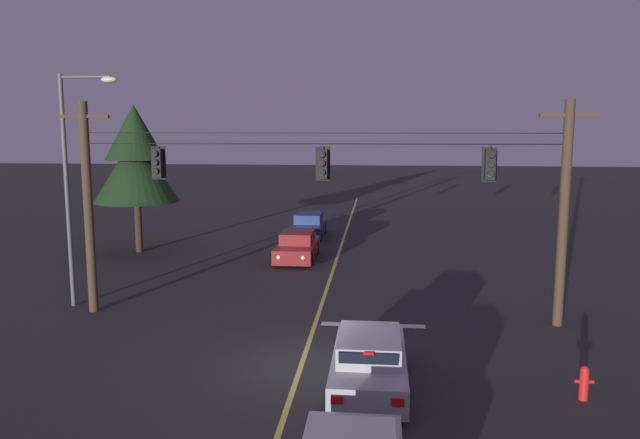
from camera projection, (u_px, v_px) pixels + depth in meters
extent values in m
plane|color=#28282B|center=(302.00, 364.00, 16.75)|extent=(180.00, 180.00, 0.00)
cube|color=#D1C64C|center=(331.00, 276.00, 26.77)|extent=(0.14, 60.00, 0.01)
cube|color=silver|center=(373.00, 325.00, 20.09)|extent=(3.40, 0.36, 0.01)
cylinder|color=#423021|center=(88.00, 209.00, 21.08)|extent=(0.32, 0.32, 7.28)
cube|color=#423021|center=(83.00, 116.00, 20.62)|extent=(1.80, 0.12, 0.12)
cylinder|color=slate|center=(84.00, 127.00, 20.67)|extent=(0.12, 0.12, 0.18)
cylinder|color=#423021|center=(564.00, 215.00, 19.56)|extent=(0.32, 0.32, 7.28)
cube|color=#423021|center=(570.00, 115.00, 19.09)|extent=(1.80, 0.12, 0.12)
cylinder|color=slate|center=(569.00, 127.00, 19.15)|extent=(0.12, 0.12, 0.18)
cylinder|color=black|center=(317.00, 144.00, 19.99)|extent=(15.82, 0.03, 0.03)
cylinder|color=black|center=(317.00, 133.00, 19.94)|extent=(15.82, 0.02, 0.02)
cylinder|color=black|center=(157.00, 146.00, 20.52)|extent=(0.04, 0.04, 0.18)
cube|color=black|center=(157.00, 163.00, 20.61)|extent=(0.32, 0.26, 0.96)
cube|color=black|center=(159.00, 163.00, 20.75)|extent=(0.48, 0.03, 1.12)
sphere|color=#380A0A|center=(155.00, 155.00, 20.41)|extent=(0.17, 0.17, 0.17)
cylinder|color=black|center=(155.00, 154.00, 20.36)|extent=(0.20, 0.10, 0.20)
sphere|color=#3D280A|center=(156.00, 163.00, 20.45)|extent=(0.17, 0.17, 0.17)
cylinder|color=black|center=(155.00, 162.00, 20.40)|extent=(0.20, 0.10, 0.20)
sphere|color=#1ED83F|center=(156.00, 172.00, 20.49)|extent=(0.17, 0.17, 0.17)
cylinder|color=black|center=(155.00, 171.00, 20.45)|extent=(0.20, 0.10, 0.20)
cylinder|color=black|center=(323.00, 147.00, 19.98)|extent=(0.04, 0.04, 0.18)
cube|color=black|center=(323.00, 164.00, 20.07)|extent=(0.32, 0.26, 0.96)
cube|color=black|center=(323.00, 164.00, 20.21)|extent=(0.48, 0.03, 1.12)
sphere|color=#380A0A|center=(322.00, 156.00, 19.87)|extent=(0.17, 0.17, 0.17)
cylinder|color=black|center=(322.00, 154.00, 19.82)|extent=(0.20, 0.10, 0.20)
sphere|color=#3D280A|center=(322.00, 164.00, 19.91)|extent=(0.17, 0.17, 0.17)
cylinder|color=black|center=(322.00, 163.00, 19.87)|extent=(0.20, 0.10, 0.20)
sphere|color=#1ED83F|center=(322.00, 173.00, 19.95)|extent=(0.17, 0.17, 0.17)
cylinder|color=black|center=(322.00, 172.00, 19.91)|extent=(0.20, 0.10, 0.20)
cylinder|color=black|center=(491.00, 147.00, 19.47)|extent=(0.04, 0.04, 0.18)
cube|color=black|center=(490.00, 165.00, 19.55)|extent=(0.32, 0.26, 0.96)
cube|color=black|center=(489.00, 165.00, 19.70)|extent=(0.48, 0.03, 1.12)
sphere|color=#380A0A|center=(491.00, 156.00, 19.35)|extent=(0.17, 0.17, 0.17)
cylinder|color=black|center=(492.00, 155.00, 19.31)|extent=(0.20, 0.10, 0.20)
sphere|color=#3D280A|center=(491.00, 165.00, 19.40)|extent=(0.17, 0.17, 0.17)
cylinder|color=black|center=(491.00, 164.00, 19.35)|extent=(0.20, 0.10, 0.20)
sphere|color=#1ED83F|center=(491.00, 174.00, 19.44)|extent=(0.17, 0.17, 0.17)
cylinder|color=black|center=(491.00, 173.00, 19.39)|extent=(0.20, 0.10, 0.20)
cube|color=#A5A5AD|center=(369.00, 367.00, 15.26)|extent=(1.80, 4.30, 0.68)
cube|color=#A5A5AD|center=(369.00, 345.00, 15.05)|extent=(1.51, 2.15, 0.54)
cube|color=black|center=(370.00, 333.00, 15.97)|extent=(1.40, 0.21, 0.48)
cube|color=black|center=(368.00, 361.00, 14.00)|extent=(1.37, 0.18, 0.46)
cylinder|color=black|center=(341.00, 354.00, 16.67)|extent=(0.22, 0.64, 0.64)
cylinder|color=black|center=(399.00, 356.00, 16.52)|extent=(0.22, 0.64, 0.64)
cylinder|color=black|center=(333.00, 396.00, 14.05)|extent=(0.22, 0.64, 0.64)
cylinder|color=black|center=(403.00, 399.00, 13.90)|extent=(0.22, 0.64, 0.64)
cube|color=red|center=(337.00, 400.00, 13.17)|extent=(0.28, 0.03, 0.18)
cube|color=red|center=(398.00, 403.00, 13.05)|extent=(0.28, 0.03, 0.18)
cube|color=red|center=(368.00, 354.00, 13.86)|extent=(0.24, 0.04, 0.06)
cube|color=maroon|center=(297.00, 250.00, 29.95)|extent=(1.80, 4.30, 0.68)
cube|color=maroon|center=(297.00, 237.00, 29.98)|extent=(1.51, 2.15, 0.54)
cube|color=black|center=(295.00, 240.00, 29.06)|extent=(1.40, 0.21, 0.48)
cube|color=black|center=(300.00, 233.00, 31.03)|extent=(1.37, 0.18, 0.46)
cylinder|color=black|center=(310.00, 259.00, 28.59)|extent=(0.22, 0.64, 0.64)
cylinder|color=black|center=(277.00, 259.00, 28.74)|extent=(0.22, 0.64, 0.64)
cylinder|color=black|center=(316.00, 248.00, 31.22)|extent=(0.22, 0.64, 0.64)
cylinder|color=black|center=(285.00, 248.00, 31.37)|extent=(0.22, 0.64, 0.64)
sphere|color=white|center=(303.00, 258.00, 27.75)|extent=(0.20, 0.20, 0.20)
sphere|color=white|center=(279.00, 257.00, 27.86)|extent=(0.20, 0.20, 0.20)
cube|color=navy|center=(309.00, 228.00, 36.30)|extent=(1.80, 4.30, 0.68)
cube|color=navy|center=(309.00, 218.00, 36.33)|extent=(1.51, 2.15, 0.54)
cube|color=black|center=(307.00, 220.00, 35.41)|extent=(1.40, 0.21, 0.48)
cube|color=black|center=(311.00, 215.00, 37.37)|extent=(1.37, 0.18, 0.46)
cylinder|color=black|center=(320.00, 235.00, 34.94)|extent=(0.22, 0.64, 0.64)
cylinder|color=black|center=(292.00, 235.00, 35.09)|extent=(0.22, 0.64, 0.64)
cylinder|color=black|center=(324.00, 228.00, 37.56)|extent=(0.22, 0.64, 0.64)
cylinder|color=black|center=(298.00, 228.00, 37.72)|extent=(0.22, 0.64, 0.64)
sphere|color=white|center=(314.00, 234.00, 34.10)|extent=(0.20, 0.20, 0.20)
sphere|color=white|center=(294.00, 233.00, 34.21)|extent=(0.20, 0.20, 0.20)
cube|color=black|center=(352.00, 433.00, 10.71)|extent=(1.40, 0.21, 0.48)
cylinder|color=#4C4F54|center=(67.00, 193.00, 21.68)|extent=(0.16, 0.16, 8.24)
cylinder|color=#4C4F54|center=(85.00, 77.00, 21.00)|extent=(1.80, 0.10, 0.10)
ellipsoid|color=beige|center=(109.00, 80.00, 20.94)|extent=(0.56, 0.30, 0.22)
cylinder|color=#332316|center=(138.00, 224.00, 31.81)|extent=(0.36, 0.36, 2.95)
cone|color=black|center=(136.00, 168.00, 31.38)|extent=(4.31, 4.31, 3.45)
cone|color=black|center=(134.00, 132.00, 31.11)|extent=(3.02, 3.02, 2.80)
cylinder|color=red|center=(584.00, 386.00, 14.53)|extent=(0.22, 0.22, 0.70)
sphere|color=red|center=(585.00, 370.00, 14.48)|extent=(0.22, 0.22, 0.22)
cylinder|color=red|center=(577.00, 381.00, 14.53)|extent=(0.12, 0.09, 0.09)
cylinder|color=red|center=(591.00, 382.00, 14.50)|extent=(0.12, 0.09, 0.09)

